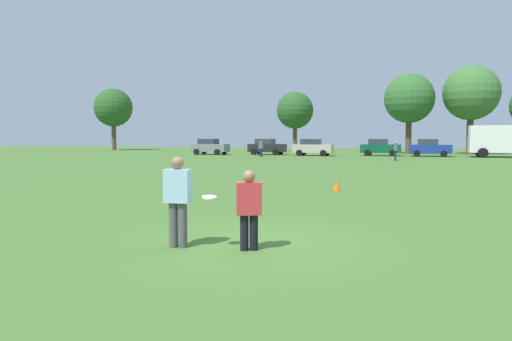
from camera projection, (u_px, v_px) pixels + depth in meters
The scene contains 16 objects.
ground_plane at pixel (253, 242), 9.07m from camera, with size 155.80×155.80×0.00m, color #47702D.
player_thrower at pixel (178, 196), 8.60m from camera, with size 0.49×0.31×1.69m.
player_defender at pixel (249, 206), 8.38m from camera, with size 0.51×0.40×1.46m.
frisbee at pixel (209, 197), 8.49m from camera, with size 0.27×0.27×0.07m.
traffic_cone at pixel (336, 185), 17.59m from camera, with size 0.32×0.32×0.48m.
parked_car_near_left at pixel (210, 147), 53.64m from camera, with size 4.32×2.45×1.82m.
parked_car_mid_left at pixel (267, 147), 53.36m from camera, with size 4.32×2.45×1.82m.
parked_car_center at pixel (313, 147), 50.41m from camera, with size 4.32×2.45×1.82m.
parked_car_mid_right at pixel (380, 147), 50.32m from camera, with size 4.32×2.45×1.82m.
parked_car_near_right at pixel (430, 148), 48.41m from camera, with size 4.32×2.45×1.82m.
bystander_sideline_watcher at pixel (395, 150), 40.11m from camera, with size 0.27×0.46×1.68m.
bystander_far_jogger at pixel (261, 148), 48.11m from camera, with size 0.45×0.27×1.60m.
tree_west_oak at pixel (113, 108), 71.00m from camera, with size 5.79×5.79×9.41m.
tree_west_maple at pixel (295, 111), 64.28m from camera, with size 5.08×5.08×8.26m.
tree_center_elm at pixel (409, 99), 55.61m from camera, with size 5.91×5.91×9.60m.
tree_east_birch at pixel (471, 93), 54.22m from camera, with size 6.38×6.38×10.37m.
Camera 1 is at (2.45, -8.60, 2.06)m, focal length 32.62 mm.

